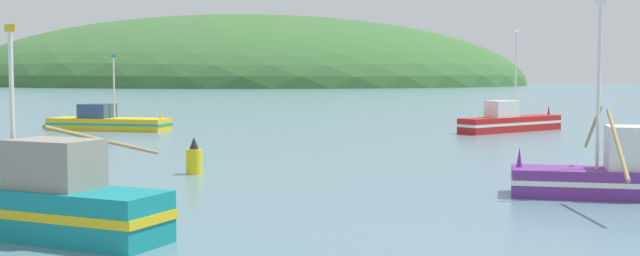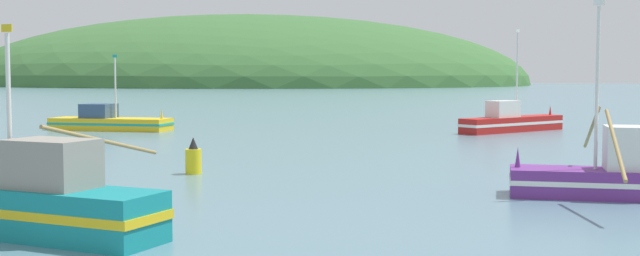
% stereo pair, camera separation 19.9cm
% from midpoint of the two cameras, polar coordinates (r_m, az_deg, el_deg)
% --- Properties ---
extents(hill_far_center, '(196.24, 156.99, 47.70)m').
position_cam_midpoint_polar(hill_far_center, '(283.59, -5.75, 3.11)').
color(hill_far_center, '#386633').
rests_on(hill_far_center, ground).
extents(fishing_boat_red, '(7.64, 8.32, 7.31)m').
position_cam_midpoint_polar(fishing_boat_red, '(59.04, 13.22, 0.45)').
color(fishing_boat_red, red).
rests_on(fishing_boat_red, ground).
extents(fishing_boat_teal, '(8.84, 11.80, 5.51)m').
position_cam_midpoint_polar(fishing_boat_teal, '(22.48, -20.50, -4.99)').
color(fishing_boat_teal, '#147F84').
rests_on(fishing_boat_teal, ground).
extents(fishing_boat_yellow, '(9.03, 2.96, 5.52)m').
position_cam_midpoint_polar(fishing_boat_yellow, '(60.88, -14.94, 0.43)').
color(fishing_boat_yellow, gold).
rests_on(fishing_boat_yellow, ground).
extents(fishing_boat_purple, '(6.13, 10.78, 6.70)m').
position_cam_midpoint_polar(fishing_boat_purple, '(29.04, 19.60, -3.14)').
color(fishing_boat_purple, '#6B2D84').
rests_on(fishing_boat_purple, ground).
extents(channel_buoy, '(0.67, 0.67, 1.55)m').
position_cam_midpoint_polar(channel_buoy, '(34.03, -9.08, -2.18)').
color(channel_buoy, yellow).
rests_on(channel_buoy, ground).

